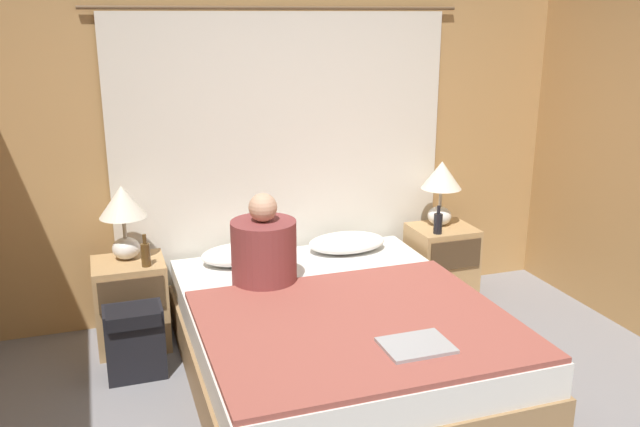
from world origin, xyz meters
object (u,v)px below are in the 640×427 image
Objects in this scene: lamp_right at (441,183)px; laptop_on_bed at (416,345)px; nightstand_left at (131,304)px; beer_bottle_on_right_stand at (438,223)px; nightstand_right at (441,264)px; lamp_left at (123,211)px; pillow_left at (242,254)px; beer_bottle_on_left_stand at (146,254)px; person_left_in_bed at (264,250)px; backpack_on_floor at (135,338)px; bed at (337,340)px; pillow_right at (347,242)px.

lamp_right is 1.42× the size of laptop_on_bed.
nightstand_left is 1.20× the size of lamp_right.
nightstand_left is 2.14m from beer_bottle_on_right_stand.
beer_bottle_on_right_stand is (-0.11, -0.11, 0.36)m from nightstand_right.
pillow_left is (0.74, -0.03, -0.36)m from lamp_left.
nightstand_right is 2.80× the size of beer_bottle_on_left_stand.
person_left_in_bed reaches higher than backpack_on_floor.
beer_bottle_on_right_stand is at bearing 34.09° from bed.
lamp_right is at bearing 1.58° from nightstand_left.
beer_bottle_on_right_stand is at bearing -13.15° from pillow_right.
pillow_left and pillow_right have the same top height.
pillow_right is at bearing 0.00° from pillow_left.
nightstand_left is at bearing 132.50° from beer_bottle_on_left_stand.
laptop_on_bed is 0.77× the size of backpack_on_floor.
bed is at bearing -65.70° from pillow_left.
bed is 0.70m from person_left_in_bed.
nightstand_left is 0.96m from person_left_in_bed.
beer_bottle_on_left_stand reaches higher than laptop_on_bed.
beer_bottle_on_right_stand is (2.11, -0.18, -0.24)m from lamp_left.
nightstand_right is at bearing -1.58° from lamp_left.
backpack_on_floor is (-0.12, -0.29, -0.41)m from beer_bottle_on_left_stand.
lamp_right is at bearing 2.28° from pillow_right.
backpack_on_floor is (-2.23, -0.47, -0.65)m from lamp_right.
beer_bottle_on_left_stand is (-0.68, 0.26, -0.04)m from person_left_in_bed.
person_left_in_bed is 2.83× the size of beer_bottle_on_right_stand.
lamp_left reaches higher than backpack_on_floor.
person_left_in_bed reaches higher than nightstand_right.
beer_bottle_on_left_stand is (-1.37, -0.15, 0.13)m from pillow_right.
bed is 3.62× the size of person_left_in_bed.
pillow_right is at bearing 1.24° from nightstand_left.
nightstand_left is at bearing 130.83° from laptop_on_bed.
nightstand_right is (2.22, 0.00, 0.00)m from nightstand_left.
beer_bottle_on_right_stand is at bearing -3.12° from nightstand_left.
lamp_right reaches higher than bed.
lamp_left reaches higher than nightstand_right.
beer_bottle_on_right_stand reaches higher than pillow_left.
backpack_on_floor is (-0.01, -0.41, -0.04)m from nightstand_left.
beer_bottle_on_left_stand is at bearing 130.68° from laptop_on_bed.
pillow_right is 1.58m from backpack_on_floor.
nightstand_right is 1.71× the size of laptop_on_bed.
laptop_on_bed is at bearing -49.32° from beer_bottle_on_left_stand.
person_left_in_bed is 0.73m from beer_bottle_on_left_stand.
nightstand_left is at bearing -178.42° from lamp_right.
pillow_right is at bearing 16.43° from backpack_on_floor.
lamp_left is 1.09× the size of backpack_on_floor.
beer_bottle_on_right_stand is 2.18m from backpack_on_floor.
laptop_on_bed is (1.27, -1.53, -0.38)m from lamp_left.
beer_bottle_on_left_stand is 2.00m from beer_bottle_on_right_stand.
person_left_in_bed is at bearing -83.04° from pillow_left.
nightstand_left and nightstand_right have the same top height.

